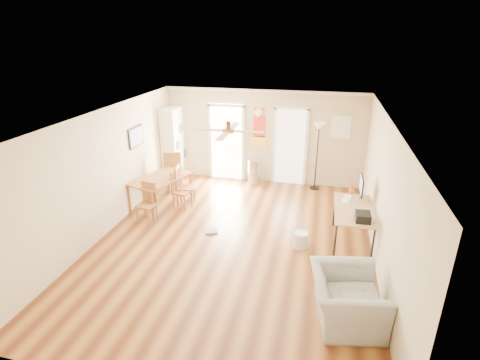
% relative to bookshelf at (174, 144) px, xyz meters
% --- Properties ---
extents(floor, '(7.00, 7.00, 0.00)m').
position_rel_bookshelf_xyz_m(floor, '(2.52, -3.16, -1.04)').
color(floor, brown).
rests_on(floor, ground).
extents(ceiling, '(5.50, 7.00, 0.00)m').
position_rel_bookshelf_xyz_m(ceiling, '(2.52, -3.16, 1.56)').
color(ceiling, silver).
rests_on(ceiling, floor).
extents(wall_back, '(5.50, 0.04, 2.60)m').
position_rel_bookshelf_xyz_m(wall_back, '(2.52, 0.34, 0.26)').
color(wall_back, beige).
rests_on(wall_back, floor).
extents(wall_front, '(5.50, 0.04, 2.60)m').
position_rel_bookshelf_xyz_m(wall_front, '(2.52, -6.66, 0.26)').
color(wall_front, beige).
rests_on(wall_front, floor).
extents(wall_left, '(0.04, 7.00, 2.60)m').
position_rel_bookshelf_xyz_m(wall_left, '(-0.23, -3.16, 0.26)').
color(wall_left, beige).
rests_on(wall_left, floor).
extents(wall_right, '(0.04, 7.00, 2.60)m').
position_rel_bookshelf_xyz_m(wall_right, '(5.27, -3.16, 0.26)').
color(wall_right, beige).
rests_on(wall_right, floor).
extents(crown_molding, '(5.50, 7.00, 0.08)m').
position_rel_bookshelf_xyz_m(crown_molding, '(2.52, -3.16, 1.52)').
color(crown_molding, white).
rests_on(crown_molding, wall_back).
extents(kitchen_doorway, '(0.90, 0.10, 2.10)m').
position_rel_bookshelf_xyz_m(kitchen_doorway, '(1.47, 0.33, 0.01)').
color(kitchen_doorway, white).
rests_on(kitchen_doorway, wall_back).
extents(bathroom_doorway, '(0.80, 0.10, 2.10)m').
position_rel_bookshelf_xyz_m(bathroom_doorway, '(3.27, 0.33, 0.01)').
color(bathroom_doorway, white).
rests_on(bathroom_doorway, wall_back).
extents(wall_decal, '(0.46, 0.03, 1.10)m').
position_rel_bookshelf_xyz_m(wall_decal, '(2.40, 0.32, 0.51)').
color(wall_decal, red).
rests_on(wall_decal, wall_back).
extents(ac_grille, '(0.50, 0.04, 0.60)m').
position_rel_bookshelf_xyz_m(ac_grille, '(4.57, 0.31, 0.66)').
color(ac_grille, white).
rests_on(ac_grille, wall_back).
extents(framed_poster, '(0.04, 0.66, 0.48)m').
position_rel_bookshelf_xyz_m(framed_poster, '(-0.20, -1.76, 0.66)').
color(framed_poster, black).
rests_on(framed_poster, wall_left).
extents(ceiling_fan, '(1.24, 1.24, 0.20)m').
position_rel_bookshelf_xyz_m(ceiling_fan, '(2.52, -3.46, 1.39)').
color(ceiling_fan, '#593819').
rests_on(ceiling_fan, ceiling).
extents(bookshelf, '(0.70, 1.02, 2.08)m').
position_rel_bookshelf_xyz_m(bookshelf, '(0.00, 0.00, 0.00)').
color(bookshelf, silver).
rests_on(bookshelf, floor).
extents(dining_table, '(1.33, 1.69, 0.74)m').
position_rel_bookshelf_xyz_m(dining_table, '(0.37, -1.85, -0.67)').
color(dining_table, '#925C2F').
rests_on(dining_table, floor).
extents(dining_chair_right_a, '(0.47, 0.47, 0.99)m').
position_rel_bookshelf_xyz_m(dining_chair_right_a, '(0.92, -1.62, -0.55)').
color(dining_chair_right_a, '#A96836').
rests_on(dining_chair_right_a, floor).
extents(dining_chair_right_b, '(0.46, 0.46, 0.93)m').
position_rel_bookshelf_xyz_m(dining_chair_right_b, '(0.92, -1.84, -0.58)').
color(dining_chair_right_b, '#9B6532').
rests_on(dining_chair_right_b, floor).
extents(dining_chair_near, '(0.41, 0.41, 0.90)m').
position_rel_bookshelf_xyz_m(dining_chair_near, '(0.39, -2.70, -0.59)').
color(dining_chair_near, '#A46A34').
rests_on(dining_chair_near, floor).
extents(dining_chair_far, '(0.57, 0.57, 1.09)m').
position_rel_bookshelf_xyz_m(dining_chair_far, '(0.27, -0.78, -0.49)').
color(dining_chair_far, '#9C6332').
rests_on(dining_chair_far, floor).
extents(trash_can, '(0.39, 0.39, 0.70)m').
position_rel_bookshelf_xyz_m(trash_can, '(2.32, 0.03, -0.69)').
color(trash_can, '#AFAFB1').
rests_on(trash_can, floor).
extents(torchiere_lamp, '(0.42, 0.42, 1.84)m').
position_rel_bookshelf_xyz_m(torchiere_lamp, '(4.02, 0.08, -0.12)').
color(torchiere_lamp, black).
rests_on(torchiere_lamp, floor).
extents(computer_desk, '(0.74, 1.49, 0.80)m').
position_rel_bookshelf_xyz_m(computer_desk, '(4.85, -2.67, -0.64)').
color(computer_desk, '#A47D59').
rests_on(computer_desk, floor).
extents(imac, '(0.22, 0.53, 0.49)m').
position_rel_bookshelf_xyz_m(imac, '(4.99, -2.19, 0.00)').
color(imac, black).
rests_on(imac, computer_desk).
extents(keyboard, '(0.25, 0.46, 0.02)m').
position_rel_bookshelf_xyz_m(keyboard, '(4.72, -2.25, -0.23)').
color(keyboard, silver).
rests_on(keyboard, computer_desk).
extents(printer, '(0.28, 0.32, 0.16)m').
position_rel_bookshelf_xyz_m(printer, '(4.97, -3.15, -0.16)').
color(printer, black).
rests_on(printer, computer_desk).
extents(orange_bottle, '(0.09, 0.09, 0.24)m').
position_rel_bookshelf_xyz_m(orange_bottle, '(4.82, -1.96, -0.12)').
color(orange_bottle, '#CB4D12').
rests_on(orange_bottle, computer_desk).
extents(wastebasket_a, '(0.29, 0.29, 0.32)m').
position_rel_bookshelf_xyz_m(wastebasket_a, '(3.87, -3.03, -0.88)').
color(wastebasket_a, silver).
rests_on(wastebasket_a, floor).
extents(floor_cloth, '(0.32, 0.29, 0.04)m').
position_rel_bookshelf_xyz_m(floor_cloth, '(1.96, -2.85, -1.02)').
color(floor_cloth, gray).
rests_on(floor_cloth, floor).
extents(armchair, '(1.18, 1.30, 0.75)m').
position_rel_bookshelf_xyz_m(armchair, '(4.67, -4.90, -0.67)').
color(armchair, gray).
rests_on(armchair, floor).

